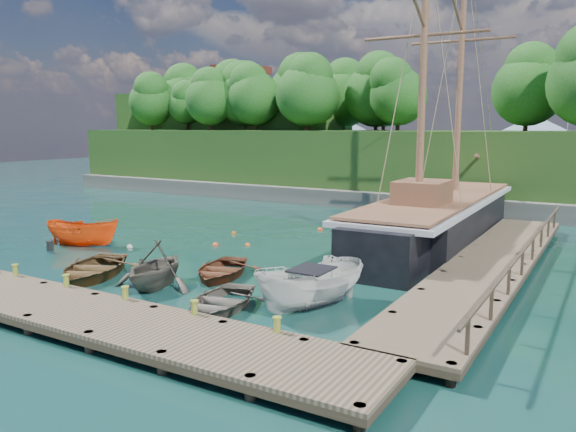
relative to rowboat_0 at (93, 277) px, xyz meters
name	(u,v)px	position (x,y,z in m)	size (l,w,h in m)	color
ground	(182,275)	(3.03, 2.21, 0.00)	(160.00, 160.00, 0.00)	#12362D
dock_near	(92,316)	(5.03, -4.29, 0.43)	(20.00, 3.20, 1.10)	#493D2A
dock_east	(491,264)	(14.53, 9.21, 0.43)	(3.20, 24.00, 1.10)	#493D2A
bollard_0	(17,290)	(-0.97, -2.89, 0.00)	(0.26, 0.26, 0.45)	olive
bollard_1	(68,302)	(2.03, -2.89, 0.00)	(0.26, 0.26, 0.45)	olive
bollard_2	(126,316)	(5.03, -2.89, 0.00)	(0.26, 0.26, 0.45)	olive
bollard_3	(195,333)	(8.03, -2.89, 0.00)	(0.26, 0.26, 0.45)	olive
bollard_4	(277,352)	(11.03, -2.89, 0.00)	(0.26, 0.26, 0.45)	olive
rowboat_0	(93,277)	(0.00, 0.00, 0.00)	(3.36, 4.70, 0.97)	brown
rowboat_1	(156,287)	(3.40, 0.22, 0.00)	(3.28, 3.80, 2.00)	#575347
rowboat_2	(221,276)	(4.68, 2.84, 0.00)	(2.89, 4.05, 0.84)	brown
rowboat_3	(220,309)	(7.31, -0.71, 0.00)	(2.84, 3.98, 0.82)	#625A50
motorboat_orange	(84,246)	(-5.52, 4.09, 0.00)	(1.59, 4.22, 1.63)	#EF5312
cabin_boat_white	(311,308)	(10.03, 1.03, 0.00)	(1.80, 4.78, 1.85)	silver
schooner	(437,223)	(10.51, 14.90, 1.07)	(5.04, 26.59, 19.34)	black
mooring_buoy_0	(130,247)	(-3.07, 5.03, 0.00)	(0.32, 0.32, 0.32)	white
mooring_buoy_1	(216,246)	(0.58, 7.72, 0.00)	(0.34, 0.34, 0.34)	#D5501D
mooring_buoy_2	(248,246)	(2.06, 8.61, 0.00)	(0.29, 0.29, 0.29)	orange
mooring_buoy_3	(337,258)	(7.50, 8.40, 0.00)	(0.29, 0.29, 0.29)	silver
mooring_buoy_4	(234,234)	(-0.61, 11.01, 0.00)	(0.30, 0.30, 0.30)	#D15C0D
mooring_buoy_5	(320,230)	(3.38, 14.57, 0.00)	(0.36, 0.36, 0.36)	#D5471B
headland	(291,135)	(-9.85, 33.58, 5.54)	(51.00, 19.31, 12.90)	#474744
distant_ridge	(528,141)	(7.33, 72.21, 4.35)	(117.00, 40.00, 10.00)	#728CA5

